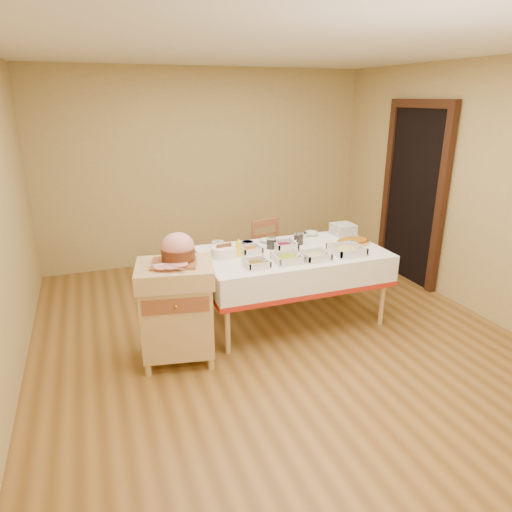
{
  "coord_description": "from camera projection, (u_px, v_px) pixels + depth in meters",
  "views": [
    {
      "loc": [
        -1.54,
        -3.64,
        2.22
      ],
      "look_at": [
        -0.13,
        0.2,
        0.79
      ],
      "focal_mm": 32.0,
      "sensor_mm": 36.0,
      "label": 1
    }
  ],
  "objects": [
    {
      "name": "small_bowl_right",
      "position": [
        303.0,
        235.0,
        4.99
      ],
      "size": [
        0.11,
        0.11,
        0.05
      ],
      "color": "silver",
      "rests_on": "dining_table"
    },
    {
      "name": "serving_dish_c",
      "position": [
        315.0,
        256.0,
        4.34
      ],
      "size": [
        0.24,
        0.24,
        0.1
      ],
      "color": "silver",
      "rests_on": "dining_table"
    },
    {
      "name": "dining_chair",
      "position": [
        271.0,
        257.0,
        5.3
      ],
      "size": [
        0.48,
        0.46,
        0.89
      ],
      "color": "#975631",
      "rests_on": "ground"
    },
    {
      "name": "plate_stack",
      "position": [
        343.0,
        229.0,
        5.09
      ],
      "size": [
        0.23,
        0.23,
        0.13
      ],
      "color": "silver",
      "rests_on": "dining_table"
    },
    {
      "name": "bread_basket",
      "position": [
        224.0,
        251.0,
        4.41
      ],
      "size": [
        0.26,
        0.26,
        0.11
      ],
      "color": "white",
      "rests_on": "dining_table"
    },
    {
      "name": "serving_dish_d",
      "position": [
        347.0,
        250.0,
        4.49
      ],
      "size": [
        0.3,
        0.3,
        0.11
      ],
      "color": "silver",
      "rests_on": "dining_table"
    },
    {
      "name": "bowl_small_imported",
      "position": [
        312.0,
        234.0,
        5.08
      ],
      "size": [
        0.17,
        0.17,
        0.04
      ],
      "primitive_type": "imported",
      "rotation": [
        0.0,
        0.0,
        0.2
      ],
      "color": "silver",
      "rests_on": "dining_table"
    },
    {
      "name": "ham_on_board",
      "position": [
        177.0,
        250.0,
        3.8
      ],
      "size": [
        0.39,
        0.38,
        0.26
      ],
      "color": "#975631",
      "rests_on": "butcher_cart"
    },
    {
      "name": "preserve_jar_left",
      "position": [
        271.0,
        243.0,
        4.64
      ],
      "size": [
        0.1,
        0.1,
        0.13
      ],
      "color": "silver",
      "rests_on": "dining_table"
    },
    {
      "name": "serving_dish_e",
      "position": [
        251.0,
        249.0,
        4.52
      ],
      "size": [
        0.21,
        0.2,
        0.09
      ],
      "color": "silver",
      "rests_on": "dining_table"
    },
    {
      "name": "serving_dish_b",
      "position": [
        288.0,
        258.0,
        4.27
      ],
      "size": [
        0.26,
        0.26,
        0.1
      ],
      "color": "silver",
      "rests_on": "dining_table"
    },
    {
      "name": "bowl_white_imported",
      "position": [
        266.0,
        241.0,
        4.84
      ],
      "size": [
        0.16,
        0.16,
        0.03
      ],
      "primitive_type": "imported",
      "rotation": [
        0.0,
        0.0,
        0.2
      ],
      "color": "silver",
      "rests_on": "dining_table"
    },
    {
      "name": "small_bowl_mid",
      "position": [
        248.0,
        244.0,
        4.71
      ],
      "size": [
        0.12,
        0.12,
        0.05
      ],
      "color": "navy",
      "rests_on": "dining_table"
    },
    {
      "name": "brass_platter",
      "position": [
        353.0,
        242.0,
        4.8
      ],
      "size": [
        0.36,
        0.26,
        0.05
      ],
      "color": "gold",
      "rests_on": "dining_table"
    },
    {
      "name": "mustard_bottle",
      "position": [
        239.0,
        248.0,
        4.39
      ],
      "size": [
        0.06,
        0.06,
        0.18
      ],
      "color": "yellow",
      "rests_on": "dining_table"
    },
    {
      "name": "serving_dish_f",
      "position": [
        285.0,
        245.0,
        4.63
      ],
      "size": [
        0.24,
        0.23,
        0.11
      ],
      "color": "silver",
      "rests_on": "dining_table"
    },
    {
      "name": "preserve_jar_right",
      "position": [
        298.0,
        238.0,
        4.77
      ],
      "size": [
        0.11,
        0.11,
        0.14
      ],
      "color": "silver",
      "rests_on": "dining_table"
    },
    {
      "name": "small_bowl_left",
      "position": [
        218.0,
        244.0,
        4.69
      ],
      "size": [
        0.12,
        0.12,
        0.06
      ],
      "color": "silver",
      "rests_on": "dining_table"
    },
    {
      "name": "serving_dish_a",
      "position": [
        257.0,
        263.0,
        4.15
      ],
      "size": [
        0.22,
        0.21,
        0.09
      ],
      "color": "silver",
      "rests_on": "dining_table"
    },
    {
      "name": "butcher_cart",
      "position": [
        177.0,
        307.0,
        3.92
      ],
      "size": [
        0.72,
        0.64,
        0.9
      ],
      "color": "tan",
      "rests_on": "ground"
    },
    {
      "name": "dining_table",
      "position": [
        292.0,
        266.0,
        4.63
      ],
      "size": [
        1.82,
        1.02,
        0.76
      ],
      "color": "tan",
      "rests_on": "ground"
    },
    {
      "name": "room_shell",
      "position": [
        277.0,
        207.0,
        4.03
      ],
      "size": [
        5.0,
        5.0,
        5.0
      ],
      "color": "olive",
      "rests_on": "ground"
    },
    {
      "name": "doorway",
      "position": [
        414.0,
        192.0,
        5.61
      ],
      "size": [
        0.09,
        1.1,
        2.2
      ],
      "color": "black",
      "rests_on": "ground"
    }
  ]
}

